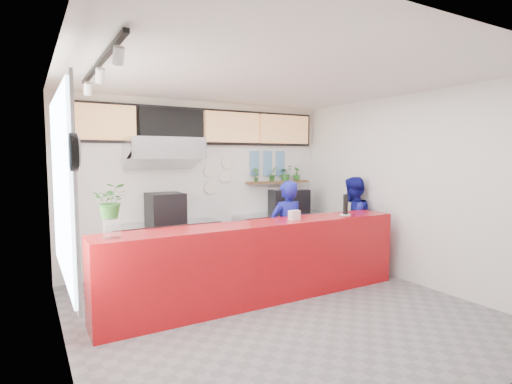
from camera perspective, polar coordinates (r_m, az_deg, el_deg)
name	(u,v)px	position (r m, az deg, el deg)	size (l,w,h in m)	color
floor	(276,309)	(5.50, 2.87, -16.40)	(5.00, 5.00, 0.00)	slate
ceiling	(277,78)	(5.21, 3.03, 15.99)	(5.00, 5.00, 0.00)	silver
wall_back	(202,185)	(7.36, -7.73, 1.05)	(5.00, 5.00, 0.00)	white
wall_left	(61,210)	(4.33, -26.03, -2.26)	(5.00, 5.00, 0.00)	white
wall_right	(407,189)	(6.83, 20.82, 0.45)	(5.00, 5.00, 0.00)	white
service_counter	(261,262)	(5.65, 0.66, -9.93)	(4.50, 0.60, 1.10)	#B00C12
cream_band	(201,124)	(7.35, -7.80, 9.63)	(5.00, 0.02, 0.80)	beige
prep_bench	(165,249)	(6.97, -12.82, -8.01)	(1.80, 0.60, 0.90)	#B2B5BA
panini_oven	(165,208)	(6.85, -12.82, -2.26)	(0.56, 0.56, 0.50)	black
extraction_hood	(164,148)	(6.74, -12.98, 6.13)	(1.20, 0.70, 0.35)	#B2B5BA
hood_lip	(164,160)	(6.74, -12.95, 4.43)	(1.20, 0.70, 0.08)	#B2B5BA
right_bench	(279,236)	(7.93, 3.34, -6.27)	(1.80, 0.60, 0.90)	#B2B5BA
espresso_machine	(289,201)	(7.95, 4.67, -1.28)	(0.72, 0.52, 0.46)	black
espresso_tray	(289,189)	(7.93, 4.68, 0.50)	(0.65, 0.45, 0.06)	#AAABB1
herb_shelf	(278,182)	(8.02, 3.19, 1.42)	(1.40, 0.18, 0.04)	brown
menu_board_far_left	(100,122)	(6.77, -21.45, 9.29)	(1.10, 0.10, 0.55)	tan
menu_board_mid_left	(172,125)	(7.04, -11.96, 9.36)	(1.10, 0.10, 0.55)	black
menu_board_mid_right	(232,127)	(7.49, -3.38, 9.20)	(1.10, 0.10, 0.55)	tan
menu_board_far_right	(284,129)	(8.07, 4.08, 8.90)	(1.10, 0.10, 0.55)	tan
soffit	(202,127)	(7.32, -7.71, 9.25)	(4.80, 0.04, 0.65)	black
window_pane	(62,187)	(4.61, -26.03, 0.66)	(0.04, 2.20, 1.90)	silver
window_frame	(64,187)	(4.61, -25.78, 0.67)	(0.03, 2.30, 2.00)	#B2B5BA
wall_clock_rim	(73,152)	(3.40, -24.62, 5.21)	(0.30, 0.30, 0.05)	black
wall_clock_face	(78,152)	(3.41, -24.12, 5.23)	(0.26, 0.26, 0.02)	white
track_rail	(100,63)	(4.44, -21.42, 16.77)	(0.05, 2.40, 0.04)	black
dec_plate_a	(210,171)	(7.38, -6.58, 3.02)	(0.24, 0.24, 0.03)	silver
dec_plate_b	(225,176)	(7.50, -4.47, 2.31)	(0.24, 0.24, 0.03)	silver
dec_plate_c	(210,187)	(7.39, -6.56, 0.69)	(0.24, 0.24, 0.03)	silver
dec_plate_d	(227,163)	(7.52, -4.14, 4.22)	(0.24, 0.24, 0.03)	silver
photo_frame_a	(255,157)	(7.81, -0.20, 5.00)	(0.20, 0.02, 0.25)	#598CBF
photo_frame_b	(268,157)	(7.96, 1.68, 5.00)	(0.20, 0.02, 0.25)	#598CBF
photo_frame_c	(280,157)	(8.12, 3.48, 5.00)	(0.20, 0.02, 0.25)	#598CBF
photo_frame_d	(255,170)	(7.81, -0.20, 3.17)	(0.20, 0.02, 0.25)	#598CBF
photo_frame_e	(268,170)	(7.96, 1.67, 3.20)	(0.20, 0.02, 0.25)	#598CBF
photo_frame_f	(280,169)	(8.13, 3.47, 3.23)	(0.20, 0.02, 0.25)	#598CBF
staff_center	(287,231)	(6.48, 4.40, -5.61)	(0.59, 0.39, 1.63)	navy
staff_right	(352,223)	(7.36, 13.57, -4.33)	(0.80, 0.63, 1.65)	navy
herb_a	(256,175)	(7.74, -0.02, 2.49)	(0.15, 0.10, 0.28)	#276122
herb_b	(273,174)	(7.94, 2.38, 2.57)	(0.16, 0.13, 0.29)	#276122
herb_c	(285,173)	(8.11, 4.23, 2.70)	(0.28, 0.24, 0.31)	#276122
herb_d	(297,174)	(8.27, 5.83, 2.59)	(0.15, 0.14, 0.27)	#276122
glass_vase	(112,227)	(4.77, -19.89, -4.79)	(0.20, 0.20, 0.24)	silver
basil_vase	(111,201)	(4.73, -20.00, -1.20)	(0.36, 0.31, 0.40)	#276122
napkin_holder	(294,215)	(5.81, 5.48, -3.30)	(0.16, 0.10, 0.14)	silver
white_plate	(345,215)	(6.41, 12.64, -3.17)	(0.17, 0.17, 0.01)	silver
pepper_mill	(346,204)	(6.38, 12.67, -1.72)	(0.08, 0.08, 0.31)	black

